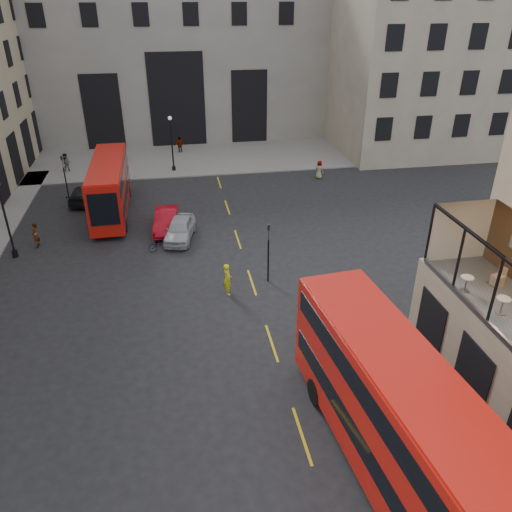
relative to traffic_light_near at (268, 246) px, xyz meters
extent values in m
plane|color=black|center=(1.00, -12.00, -2.42)|extent=(140.00, 140.00, 0.00)
cube|color=black|center=(5.98, -12.00, -0.42)|extent=(0.08, 9.20, 3.00)
cube|color=beige|center=(7.50, -7.00, 3.62)|extent=(3.00, 0.04, 2.90)
cube|color=slate|center=(6.00, -12.00, 2.28)|extent=(0.12, 10.00, 0.18)
cube|color=black|center=(6.00, -12.00, 5.03)|extent=(0.12, 10.00, 0.10)
cube|color=#BEAF8E|center=(7.50, -12.00, -0.17)|extent=(3.00, 11.00, 4.50)
cube|color=gray|center=(-4.00, 36.00, 6.58)|extent=(34.00, 10.00, 18.00)
cube|color=black|center=(-4.00, 30.96, 2.58)|extent=(6.00, 0.12, 10.00)
cube|color=black|center=(-12.00, 30.96, 1.58)|extent=(4.00, 0.12, 8.00)
cube|color=black|center=(4.00, 30.96, 1.58)|extent=(4.00, 0.12, 8.00)
cube|color=#ACA28B|center=(21.00, 28.00, 7.58)|extent=(16.00, 18.00, 20.00)
cube|color=slate|center=(-5.00, 26.00, -2.36)|extent=(40.00, 12.00, 0.12)
cylinder|color=black|center=(0.00, 0.00, -1.02)|extent=(0.10, 0.10, 2.80)
imported|color=black|center=(0.00, 0.00, 0.88)|extent=(0.16, 0.20, 1.00)
cylinder|color=black|center=(-14.00, 16.00, -1.02)|extent=(0.10, 0.10, 2.80)
imported|color=black|center=(-14.00, 16.00, 0.88)|extent=(0.16, 0.20, 1.00)
cylinder|color=black|center=(-16.00, 6.00, 0.08)|extent=(0.14, 0.14, 5.00)
cylinder|color=black|center=(-16.00, 6.00, -2.17)|extent=(0.36, 0.36, 0.50)
cylinder|color=black|center=(-5.00, 22.00, 0.08)|extent=(0.14, 0.14, 5.00)
cylinder|color=black|center=(-5.00, 22.00, -2.17)|extent=(0.36, 0.36, 0.50)
sphere|color=silver|center=(-5.00, 22.00, 2.73)|extent=(0.36, 0.36, 0.36)
cube|color=red|center=(1.72, -14.19, 0.28)|extent=(4.08, 12.86, 4.48)
cube|color=black|center=(1.72, -14.19, -0.36)|extent=(4.05, 12.18, 0.92)
cube|color=black|center=(1.72, -14.19, 1.65)|extent=(4.05, 12.18, 0.92)
cube|color=red|center=(1.72, -14.19, 2.55)|extent=(3.94, 12.59, 0.14)
cylinder|color=black|center=(0.02, -10.30, -1.85)|extent=(0.43, 1.17, 1.15)
cylinder|color=black|center=(2.64, -10.04, -1.85)|extent=(0.43, 1.17, 1.15)
cube|color=#B3130C|center=(-10.09, 12.44, -0.16)|extent=(2.50, 10.62, 3.76)
cube|color=black|center=(-10.09, 12.44, -0.69)|extent=(2.54, 10.04, 0.77)
cube|color=black|center=(-10.09, 12.44, 1.00)|extent=(2.54, 10.04, 0.77)
cube|color=#B3130C|center=(-10.09, 12.44, 1.75)|extent=(2.40, 10.41, 0.12)
cylinder|color=black|center=(-11.20, 15.82, -1.94)|extent=(0.28, 0.97, 0.96)
cylinder|color=black|center=(-9.03, 15.84, -1.94)|extent=(0.28, 0.97, 0.96)
cylinder|color=black|center=(-11.14, 8.72, -1.94)|extent=(0.28, 0.97, 0.96)
cylinder|color=black|center=(-8.97, 8.74, -1.94)|extent=(0.28, 0.97, 0.96)
imported|color=#A7A9B0|center=(-5.01, 6.86, -1.67)|extent=(2.73, 4.72, 1.51)
imported|color=#A30A17|center=(-5.95, 8.57, -1.67)|extent=(1.99, 4.69, 1.51)
imported|color=black|center=(-12.66, 15.41, -1.77)|extent=(2.35, 4.67, 1.30)
imported|color=gray|center=(-6.46, 5.36, -2.00)|extent=(1.71, 1.04, 0.85)
imported|color=yellow|center=(-2.59, -0.96, -1.45)|extent=(0.51, 0.74, 1.95)
imported|color=gray|center=(-15.15, 23.28, -1.47)|extent=(1.02, 0.84, 1.92)
imported|color=gray|center=(-9.77, 18.31, -1.63)|extent=(1.00, 1.19, 1.60)
imported|color=gray|center=(-4.11, 28.00, -1.54)|extent=(1.10, 0.63, 1.76)
imported|color=gray|center=(8.37, 17.50, -1.57)|extent=(0.98, 0.96, 1.70)
imported|color=gray|center=(-14.83, 7.30, -1.57)|extent=(0.41, 0.63, 1.72)
cylinder|color=white|center=(6.95, -11.43, 2.84)|extent=(0.55, 0.55, 0.04)
cylinder|color=slate|center=(6.95, -11.43, 2.51)|extent=(0.07, 0.07, 0.64)
cylinder|color=slate|center=(6.95, -11.43, 2.19)|extent=(0.40, 0.40, 0.03)
cylinder|color=silver|center=(6.46, -9.68, 2.82)|extent=(0.53, 0.53, 0.04)
cylinder|color=slate|center=(6.46, -9.68, 2.50)|extent=(0.07, 0.07, 0.62)
cylinder|color=slate|center=(6.46, -9.68, 2.19)|extent=(0.39, 0.39, 0.03)
cube|color=tan|center=(8.04, -9.49, 2.40)|extent=(0.51, 0.51, 0.45)
cube|color=tan|center=(8.23, -9.45, 2.83)|extent=(0.14, 0.42, 0.40)
camera|label=1|loc=(-5.30, -25.65, 13.40)|focal=35.00mm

